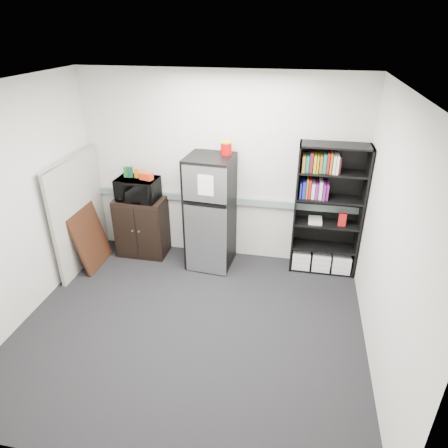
% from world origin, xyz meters
% --- Properties ---
extents(floor, '(4.00, 4.00, 0.00)m').
position_xyz_m(floor, '(0.00, 0.00, 0.00)').
color(floor, black).
rests_on(floor, ground).
extents(wall_back, '(4.00, 0.02, 2.70)m').
position_xyz_m(wall_back, '(0.00, 1.75, 1.35)').
color(wall_back, silver).
rests_on(wall_back, floor).
extents(wall_right, '(0.02, 3.50, 2.70)m').
position_xyz_m(wall_right, '(2.00, 0.00, 1.35)').
color(wall_right, silver).
rests_on(wall_right, floor).
extents(wall_left, '(0.02, 3.50, 2.70)m').
position_xyz_m(wall_left, '(-2.00, 0.00, 1.35)').
color(wall_left, silver).
rests_on(wall_left, floor).
extents(ceiling, '(4.00, 3.50, 0.02)m').
position_xyz_m(ceiling, '(0.00, 0.00, 2.70)').
color(ceiling, white).
rests_on(ceiling, wall_back).
extents(electrical_raceway, '(3.92, 0.05, 0.10)m').
position_xyz_m(electrical_raceway, '(0.00, 1.72, 0.90)').
color(electrical_raceway, gray).
rests_on(electrical_raceway, wall_back).
extents(wall_note, '(0.14, 0.00, 0.10)m').
position_xyz_m(wall_note, '(-0.35, 1.74, 1.55)').
color(wall_note, white).
rests_on(wall_note, wall_back).
extents(bookshelf, '(0.90, 0.34, 1.85)m').
position_xyz_m(bookshelf, '(1.53, 1.57, 0.91)').
color(bookshelf, black).
rests_on(bookshelf, floor).
extents(cubicle_partition, '(0.06, 1.30, 1.62)m').
position_xyz_m(cubicle_partition, '(-1.90, 1.08, 0.81)').
color(cubicle_partition, gray).
rests_on(cubicle_partition, floor).
extents(cabinet, '(0.73, 0.48, 0.91)m').
position_xyz_m(cabinet, '(-1.16, 1.50, 0.45)').
color(cabinet, black).
rests_on(cabinet, floor).
extents(microwave, '(0.60, 0.42, 0.32)m').
position_xyz_m(microwave, '(-1.16, 1.48, 1.07)').
color(microwave, black).
rests_on(microwave, cabinet).
extents(snack_box_a, '(0.08, 0.07, 0.15)m').
position_xyz_m(snack_box_a, '(-1.32, 1.52, 1.31)').
color(snack_box_a, '#18551F').
rests_on(snack_box_a, microwave).
extents(snack_box_b, '(0.08, 0.07, 0.15)m').
position_xyz_m(snack_box_b, '(-1.26, 1.52, 1.31)').
color(snack_box_b, '#0C3522').
rests_on(snack_box_b, microwave).
extents(snack_box_c, '(0.08, 0.06, 0.14)m').
position_xyz_m(snack_box_c, '(-1.15, 1.52, 1.30)').
color(snack_box_c, orange).
rests_on(snack_box_c, microwave).
extents(snack_bag, '(0.20, 0.14, 0.10)m').
position_xyz_m(snack_bag, '(-1.00, 1.47, 1.28)').
color(snack_bag, red).
rests_on(snack_bag, microwave).
extents(refrigerator, '(0.66, 0.69, 1.64)m').
position_xyz_m(refrigerator, '(-0.07, 1.42, 0.82)').
color(refrigerator, black).
rests_on(refrigerator, floor).
extents(coffee_can, '(0.15, 0.15, 0.20)m').
position_xyz_m(coffee_can, '(0.13, 1.55, 1.74)').
color(coffee_can, '#AE0808').
rests_on(coffee_can, refrigerator).
extents(framed_poster, '(0.25, 0.69, 0.87)m').
position_xyz_m(framed_poster, '(-1.77, 1.05, 0.44)').
color(framed_poster, black).
rests_on(framed_poster, floor).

